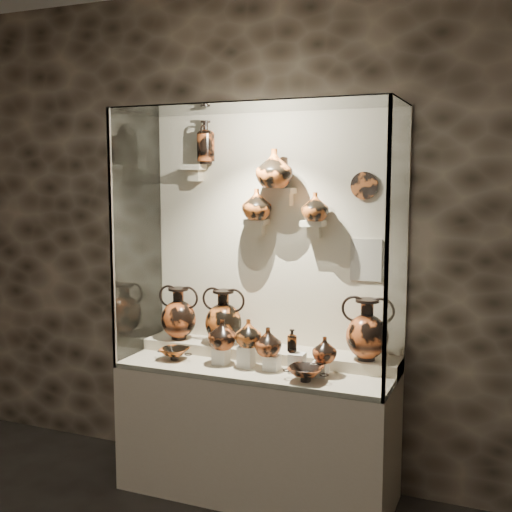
{
  "coord_description": "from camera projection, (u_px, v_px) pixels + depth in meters",
  "views": [
    {
      "loc": [
        1.47,
        -1.37,
        1.99
      ],
      "look_at": [
        -0.03,
        2.25,
        1.5
      ],
      "focal_mm": 45.0,
      "sensor_mm": 36.0,
      "label": 1
    }
  ],
  "objects": [
    {
      "name": "wall_back",
      "position": [
        276.0,
        237.0,
        4.16
      ],
      "size": [
        5.0,
        0.02,
        3.2
      ],
      "primitive_type": "cube",
      "color": "black",
      "rests_on": "ground"
    },
    {
      "name": "plinth",
      "position": [
        257.0,
        432.0,
        4.01
      ],
      "size": [
        1.7,
        0.6,
        0.8
      ],
      "primitive_type": "cube",
      "color": "beige",
      "rests_on": "floor"
    },
    {
      "name": "front_tier",
      "position": [
        257.0,
        368.0,
        3.96
      ],
      "size": [
        1.68,
        0.58,
        0.03
      ],
      "primitive_type": "cube",
      "color": "#C0B095",
      "rests_on": "plinth"
    },
    {
      "name": "rear_tier",
      "position": [
        267.0,
        355.0,
        4.12
      ],
      "size": [
        1.7,
        0.25,
        0.1
      ],
      "primitive_type": "cube",
      "color": "#C0B095",
      "rests_on": "plinth"
    },
    {
      "name": "back_panel",
      "position": [
        275.0,
        237.0,
        4.15
      ],
      "size": [
        1.7,
        0.03,
        1.6
      ],
      "primitive_type": "cube",
      "color": "beige",
      "rests_on": "plinth"
    },
    {
      "name": "glass_front",
      "position": [
        237.0,
        246.0,
        3.59
      ],
      "size": [
        1.7,
        0.01,
        1.6
      ],
      "primitive_type": "cube",
      "color": "white",
      "rests_on": "plinth"
    },
    {
      "name": "glass_left",
      "position": [
        137.0,
        236.0,
        4.19
      ],
      "size": [
        0.01,
        0.6,
        1.6
      ],
      "primitive_type": "cube",
      "color": "white",
      "rests_on": "plinth"
    },
    {
      "name": "glass_right",
      "position": [
        398.0,
        247.0,
        3.54
      ],
      "size": [
        0.01,
        0.6,
        1.6
      ],
      "primitive_type": "cube",
      "color": "white",
      "rests_on": "plinth"
    },
    {
      "name": "glass_top",
      "position": [
        257.0,
        107.0,
        3.77
      ],
      "size": [
        1.7,
        0.6,
        0.01
      ],
      "primitive_type": "cube",
      "color": "white",
      "rests_on": "back_panel"
    },
    {
      "name": "frame_post_left",
      "position": [
        112.0,
        240.0,
        3.92
      ],
      "size": [
        0.02,
        0.02,
        1.6
      ],
      "primitive_type": "cube",
      "color": "gray",
      "rests_on": "plinth"
    },
    {
      "name": "frame_post_right",
      "position": [
        387.0,
        253.0,
        3.28
      ],
      "size": [
        0.02,
        0.02,
        1.6
      ],
      "primitive_type": "cube",
      "color": "gray",
      "rests_on": "plinth"
    },
    {
      "name": "pedestal_a",
      "position": [
        221.0,
        356.0,
        3.99
      ],
      "size": [
        0.09,
        0.09,
        0.1
      ],
      "primitive_type": "cube",
      "color": "silver",
      "rests_on": "front_tier"
    },
    {
      "name": "pedestal_b",
      "position": [
        246.0,
        356.0,
        3.92
      ],
      "size": [
        0.09,
        0.09,
        0.13
      ],
      "primitive_type": "cube",
      "color": "silver",
      "rests_on": "front_tier"
    },
    {
      "name": "pedestal_c",
      "position": [
        272.0,
        362.0,
        3.86
      ],
      "size": [
        0.09,
        0.09,
        0.09
      ],
      "primitive_type": "cube",
      "color": "silver",
      "rests_on": "front_tier"
    },
    {
      "name": "pedestal_d",
      "position": [
        297.0,
        363.0,
        3.8
      ],
      "size": [
        0.09,
        0.09,
        0.12
      ],
      "primitive_type": "cube",
      "color": "silver",
      "rests_on": "front_tier"
    },
    {
      "name": "pedestal_e",
      "position": [
        320.0,
        369.0,
        3.75
      ],
      "size": [
        0.09,
        0.09,
        0.08
      ],
      "primitive_type": "cube",
      "color": "silver",
      "rests_on": "front_tier"
    },
    {
      "name": "bracket_ul",
      "position": [
        194.0,
        167.0,
        4.24
      ],
      "size": [
        0.14,
        0.12,
        0.04
      ],
      "primitive_type": "cube",
      "color": "beige",
      "rests_on": "back_panel"
    },
    {
      "name": "bracket_ca",
      "position": [
        257.0,
        222.0,
        4.11
      ],
      "size": [
        0.14,
        0.12,
        0.04
      ],
      "primitive_type": "cube",
      "color": "beige",
      "rests_on": "back_panel"
    },
    {
      "name": "bracket_cb",
      "position": [
        286.0,
        191.0,
        4.01
      ],
      "size": [
        0.1,
        0.12,
        0.04
      ],
      "primitive_type": "cube",
      "color": "beige",
      "rests_on": "back_panel"
    },
    {
      "name": "bracket_cc",
      "position": [
        313.0,
        223.0,
        3.96
      ],
      "size": [
        0.14,
        0.12,
        0.04
      ],
      "primitive_type": "cube",
      "color": "beige",
      "rests_on": "back_panel"
    },
    {
      "name": "amphora_left",
      "position": [
        179.0,
        313.0,
        4.3
      ],
      "size": [
        0.34,
        0.34,
        0.35
      ],
      "primitive_type": null,
      "rotation": [
        0.0,
        0.0,
        -0.26
      ],
      "color": "#A84A20",
      "rests_on": "rear_tier"
    },
    {
      "name": "amphora_mid",
      "position": [
        224.0,
        317.0,
        4.17
      ],
      "size": [
        0.35,
        0.35,
        0.36
      ],
      "primitive_type": null,
      "rotation": [
        0.0,
        0.0,
        0.23
      ],
      "color": "#C55D22",
      "rests_on": "rear_tier"
    },
    {
      "name": "amphora_right",
      "position": [
        367.0,
        329.0,
        3.81
      ],
      "size": [
        0.34,
        0.34,
        0.37
      ],
      "primitive_type": null,
      "rotation": [
        0.0,
        0.0,
        -0.17
      ],
      "color": "#A84A20",
      "rests_on": "rear_tier"
    },
    {
      "name": "jug_a",
      "position": [
        223.0,
        334.0,
        3.95
      ],
      "size": [
        0.23,
        0.23,
        0.19
      ],
      "primitive_type": "imported",
      "rotation": [
        0.0,
        0.0,
        -0.38
      ],
      "color": "#A84A20",
      "rests_on": "pedestal_a"
    },
    {
      "name": "jug_b",
      "position": [
        249.0,
        333.0,
        3.89
      ],
      "size": [
        0.2,
        0.2,
        0.17
      ],
      "primitive_type": "imported",
      "rotation": [
        0.0,
        0.0,
        0.27
      ],
      "color": "#C55D22",
      "rests_on": "pedestal_b"
    },
    {
      "name": "jug_c",
      "position": [
        268.0,
        342.0,
        3.84
      ],
      "size": [
        0.21,
        0.21,
        0.17
      ],
      "primitive_type": "imported",
      "rotation": [
        0.0,
        0.0,
        0.38
      ],
      "color": "#A84A20",
      "rests_on": "pedestal_c"
    },
    {
      "name": "jug_e",
      "position": [
        325.0,
        349.0,
        3.74
      ],
      "size": [
        0.15,
        0.15,
        0.15
      ],
      "primitive_type": "imported",
      "rotation": [
        0.0,
        0.0,
        0.0
      ],
      "color": "#A84A20",
      "rests_on": "pedestal_e"
    },
    {
      "name": "lekythos_small",
      "position": [
        292.0,
        339.0,
        3.8
      ],
      "size": [
        0.07,
        0.07,
        0.16
      ],
      "primitive_type": null,
      "rotation": [
        0.0,
        0.0,
        0.08
      ],
      "color": "#C55D22",
      "rests_on": "pedestal_d"
    },
    {
      "name": "kylix_left",
      "position": [
        175.0,
        353.0,
        4.07
      ],
      "size": [
        0.28,
        0.26,
        0.09
      ],
      "primitive_type": null,
      "rotation": [
        0.0,
        0.0,
        0.35
      ],
      "color": "#C55D22",
      "rests_on": "front_tier"
    },
    {
      "name": "kylix_right",
      "position": [
        306.0,
        372.0,
        3.64
      ],
      "size": [
        0.26,
        0.22,
        0.1
      ],
      "primitive_type": null,
      "rotation": [
        0.0,
        0.0,
        0.02
      ],
      "color": "#A84A20",
      "rests_on": "front_tier"
    },
    {
      "name": "lekythos_tall",
      "position": [
        206.0,
        140.0,
        4.17
      ],
      "size": [
        0.14,
        0.14,
        0.32
      ],
      "primitive_type": null,
      "rotation": [
        0.0,
        0.0,
        -0.12
      ],
      "color": "#A84A20",
      "rests_on": "bracket_ul"
    },
    {
      "name": "ovoid_vase_a",
      "position": [
        257.0,
        204.0,
        4.05
      ],
      "size": [
        0.24,
        0.24,
        0.2
      ],
      "primitive_type": "imported",
      "rotation": [
        0.0,
        0.0,
        0.37
      ],
      "color": "#C55D22",
      "rests_on": "bracket_ca"
    },
    {
      "name": "ovoid_vase_b",
      "position": [
        274.0,
        168.0,
        3.95
      ],
      "size": [
        0.29,
        0.29,
        0.24
      ],
      "primitive_type": "imported",
      "rotation": [
        0.0,
        0.0,
        -0.32
      ],
      "color": "#C55D22",
      "rests_on": "bracket_cb"
    },
    {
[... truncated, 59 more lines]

